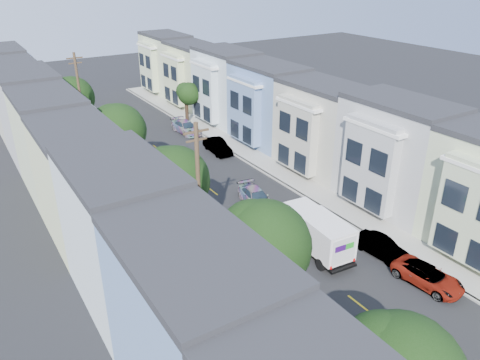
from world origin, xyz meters
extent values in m
plane|color=black|center=(0.00, 0.00, 0.00)|extent=(160.00, 160.00, 0.00)
cube|color=black|center=(0.00, 15.00, 0.01)|extent=(12.00, 70.00, 0.02)
cube|color=gray|center=(-6.05, 15.00, 0.07)|extent=(0.30, 70.00, 0.15)
cube|color=gray|center=(6.05, 15.00, 0.07)|extent=(0.30, 70.00, 0.15)
cube|color=gray|center=(-7.35, 15.00, 0.07)|extent=(2.60, 70.00, 0.15)
cube|color=gray|center=(7.35, 15.00, 0.07)|extent=(2.60, 70.00, 0.15)
cube|color=gold|center=(0.00, 15.00, 0.00)|extent=(0.12, 70.00, 0.01)
cube|color=#B3B09F|center=(-11.15, 15.00, 0.00)|extent=(5.00, 70.00, 8.50)
cube|color=#B3B09F|center=(11.15, 15.00, 0.00)|extent=(5.00, 70.00, 8.50)
cylinder|color=black|center=(-6.60, -4.72, 2.00)|extent=(0.44, 0.44, 4.00)
sphere|color=black|center=(-6.30, -4.72, 5.64)|extent=(4.70, 4.70, 4.70)
cylinder|color=black|center=(-6.60, 5.58, 1.73)|extent=(0.44, 0.44, 3.46)
sphere|color=black|center=(-6.30, 5.58, 5.11)|extent=(4.70, 4.70, 4.70)
cylinder|color=black|center=(-6.60, 16.70, 1.82)|extent=(0.44, 0.44, 3.64)
sphere|color=black|center=(-6.30, 16.70, 5.29)|extent=(4.70, 4.70, 4.70)
cylinder|color=black|center=(-6.60, 31.85, 1.52)|extent=(0.44, 0.44, 3.03)
sphere|color=black|center=(-6.30, 31.85, 4.67)|extent=(4.69, 4.69, 4.69)
cylinder|color=black|center=(6.60, 29.96, 1.36)|extent=(0.44, 0.44, 2.72)
sphere|color=black|center=(6.90, 29.96, 3.68)|extent=(2.74, 2.74, 2.74)
cylinder|color=#42301E|center=(-6.30, 2.00, 5.00)|extent=(0.26, 0.26, 10.00)
cube|color=#42301E|center=(-6.30, 2.00, 9.60)|extent=(1.60, 0.12, 0.12)
cylinder|color=#42301E|center=(-6.30, 28.00, 5.00)|extent=(0.26, 0.26, 10.00)
cube|color=#42301E|center=(-6.30, 28.00, 9.60)|extent=(1.60, 0.12, 0.12)
cube|color=silver|center=(1.48, -1.01, 1.73)|extent=(2.23, 3.99, 2.18)
cube|color=silver|center=(1.48, 1.91, 1.65)|extent=(2.23, 1.86, 2.01)
cube|color=black|center=(1.48, -0.18, 0.53)|extent=(2.05, 5.74, 0.22)
cube|color=#2D0A51|center=(1.16, -3.01, 1.99)|extent=(0.84, 0.04, 0.41)
cube|color=#198C1E|center=(1.90, -3.01, 1.99)|extent=(0.65, 0.04, 0.41)
cylinder|color=black|center=(0.48, -2.11, 0.42)|extent=(0.26, 0.84, 0.84)
cylinder|color=black|center=(2.49, -2.11, 0.42)|extent=(0.26, 0.84, 0.84)
cylinder|color=black|center=(0.48, 1.63, 0.42)|extent=(0.26, 0.84, 0.84)
cylinder|color=black|center=(2.49, 1.63, 0.42)|extent=(0.26, 0.84, 0.84)
imported|color=black|center=(1.87, 7.78, 0.65)|extent=(2.43, 4.55, 1.30)
imported|color=#0B0840|center=(-4.90, -6.82, 0.63)|extent=(1.62, 3.86, 1.26)
imported|color=#AAAAAA|center=(-4.90, -0.26, 0.76)|extent=(1.97, 4.66, 1.51)
imported|color=black|center=(-4.90, 11.62, 0.64)|extent=(1.61, 4.00, 1.29)
imported|color=#3C3E3F|center=(4.90, -6.72, 0.62)|extent=(2.48, 4.61, 1.23)
imported|color=#B2B4C8|center=(4.90, -2.93, 0.65)|extent=(1.71, 4.02, 1.30)
imported|color=black|center=(4.90, 19.47, 0.71)|extent=(1.76, 4.36, 1.43)
imported|color=black|center=(4.90, 26.81, 0.69)|extent=(2.17, 4.68, 1.38)
camera|label=1|loc=(-17.58, -20.45, 18.36)|focal=35.00mm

